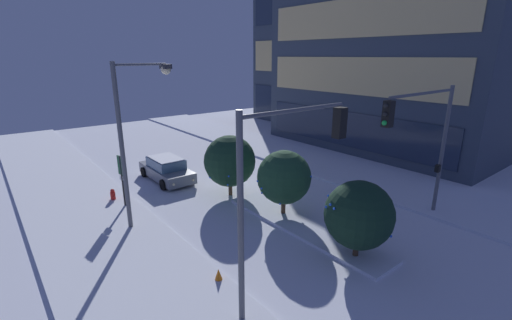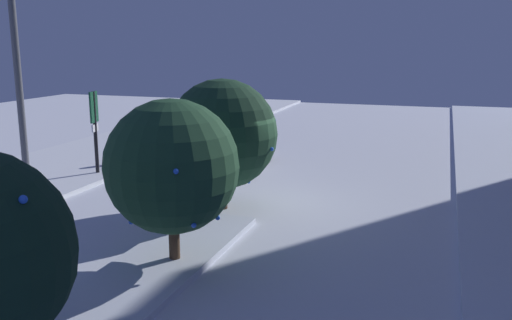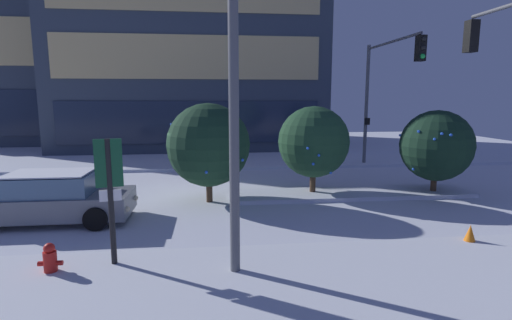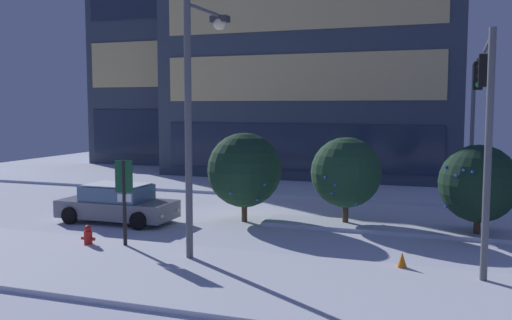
{
  "view_description": "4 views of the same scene",
  "coord_description": "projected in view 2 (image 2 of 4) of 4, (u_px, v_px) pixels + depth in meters",
  "views": [
    {
      "loc": [
        16.0,
        -11.17,
        7.69
      ],
      "look_at": [
        -0.52,
        2.04,
        1.34
      ],
      "focal_mm": 24.52,
      "sensor_mm": 36.0,
      "label": 1
    },
    {
      "loc": [
        13.77,
        4.79,
        4.4
      ],
      "look_at": [
        2.05,
        0.79,
        1.75
      ],
      "focal_mm": 38.93,
      "sensor_mm": 36.0,
      "label": 2
    },
    {
      "loc": [
        0.63,
        -14.16,
        3.65
      ],
      "look_at": [
        2.44,
        1.7,
        1.09
      ],
      "focal_mm": 27.33,
      "sensor_mm": 36.0,
      "label": 3
    },
    {
      "loc": [
        8.19,
        -21.02,
        4.49
      ],
      "look_at": [
        0.65,
        0.29,
        2.34
      ],
      "focal_mm": 39.64,
      "sensor_mm": 36.0,
      "label": 4
    }
  ],
  "objects": [
    {
      "name": "car_near",
      "position": [
        226.0,
        148.0,
        19.59
      ],
      "size": [
        4.65,
        2.07,
        1.49
      ],
      "rotation": [
        0.0,
        0.0,
        -0.0
      ],
      "color": "slate",
      "rests_on": "ground"
    },
    {
      "name": "decorated_tree_left_of_median",
      "position": [
        222.0,
        134.0,
        14.49
      ],
      "size": [
        2.89,
        2.92,
        3.47
      ],
      "color": "#473323",
      "rests_on": "ground"
    },
    {
      "name": "median_strip",
      "position": [
        126.0,
        291.0,
        9.82
      ],
      "size": [
        9.0,
        1.8,
        0.14
      ],
      "primitive_type": "cube",
      "color": "silver",
      "rests_on": "ground"
    },
    {
      "name": "fire_hydrant",
      "position": [
        111.0,
        158.0,
        19.56
      ],
      "size": [
        0.48,
        0.26,
        0.74
      ],
      "color": "red",
      "rests_on": "ground"
    },
    {
      "name": "parking_info_sign",
      "position": [
        95.0,
        123.0,
        18.07
      ],
      "size": [
        0.55,
        0.17,
        2.82
      ],
      "rotation": [
        0.0,
        0.0,
        1.78
      ],
      "color": "black",
      "rests_on": "ground"
    },
    {
      "name": "street_lamp_arched",
      "position": [
        34.0,
        24.0,
        15.03
      ],
      "size": [
        0.56,
        2.58,
        7.47
      ],
      "rotation": [
        0.0,
        0.0,
        1.56
      ],
      "color": "#565960",
      "rests_on": "ground"
    },
    {
      "name": "decorated_tree_right_of_median",
      "position": [
        172.0,
        167.0,
        10.74
      ],
      "size": [
        2.64,
        2.66,
        3.35
      ],
      "color": "#473323",
      "rests_on": "ground"
    },
    {
      "name": "curb_strip_near",
      "position": [
        19.0,
        180.0,
        17.65
      ],
      "size": [
        52.0,
        5.2,
        0.14
      ],
      "primitive_type": "cube",
      "color": "silver",
      "rests_on": "ground"
    },
    {
      "name": "ground",
      "position": [
        253.0,
        205.0,
        15.18
      ],
      "size": [
        52.0,
        52.0,
        0.0
      ],
      "primitive_type": "plane",
      "color": "silver"
    },
    {
      "name": "traffic_light_corner_far_right",
      "position": [
        349.0,
        38.0,
        4.77
      ],
      "size": [
        0.32,
        5.58,
        6.38
      ],
      "rotation": [
        0.0,
        0.0,
        -1.57
      ],
      "color": "#565960",
      "rests_on": "ground"
    }
  ]
}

